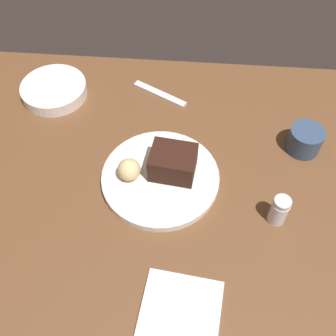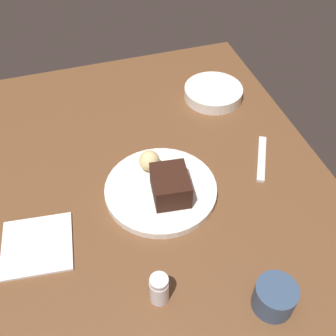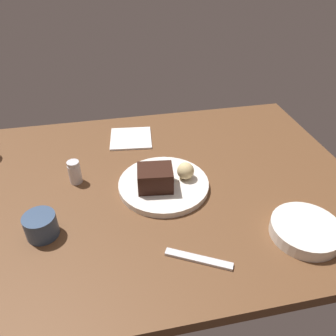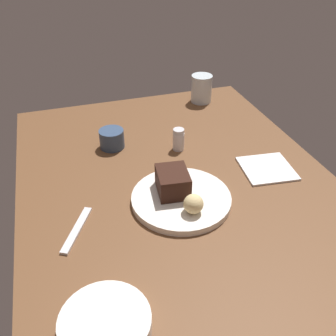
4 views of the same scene
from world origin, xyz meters
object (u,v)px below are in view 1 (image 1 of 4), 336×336
at_px(dessert_plate, 160,178).
at_px(dessert_spoon, 160,94).
at_px(side_bowl, 54,90).
at_px(folded_napkin, 180,314).
at_px(salt_shaker, 279,210).
at_px(coffee_cup, 305,140).
at_px(bread_roll, 129,170).
at_px(chocolate_cake_slice, 173,162).

height_order(dessert_plate, dessert_spoon, dessert_plate).
xyz_separation_m(side_bowl, folded_napkin, (0.35, -0.52, -0.01)).
distance_m(dessert_plate, side_bowl, 0.38).
distance_m(dessert_plate, salt_shaker, 0.25).
distance_m(coffee_cup, dessert_spoon, 0.37).
xyz_separation_m(dessert_plate, side_bowl, (-0.29, 0.24, 0.01)).
relative_size(bread_roll, salt_shaker, 0.70).
bearing_deg(dessert_plate, chocolate_cake_slice, 29.45).
height_order(dessert_plate, coffee_cup, coffee_cup).
bearing_deg(chocolate_cake_slice, dessert_spoon, 101.87).
bearing_deg(chocolate_cake_slice, bread_roll, -166.27).
bearing_deg(folded_napkin, side_bowl, 124.09).
bearing_deg(dessert_plate, dessert_spoon, 95.81).
height_order(side_bowl, dessert_spoon, side_bowl).
relative_size(chocolate_cake_slice, dessert_spoon, 0.62).
xyz_separation_m(dessert_plate, dessert_spoon, (-0.03, 0.26, -0.01)).
bearing_deg(dessert_spoon, salt_shaker, -23.49).
relative_size(salt_shaker, side_bowl, 0.42).
xyz_separation_m(chocolate_cake_slice, salt_shaker, (0.21, -0.09, -0.01)).
bearing_deg(folded_napkin, chocolate_cake_slice, 96.80).
distance_m(chocolate_cake_slice, coffee_cup, 0.30).
distance_m(salt_shaker, folded_napkin, 0.27).
relative_size(dessert_plate, folded_napkin, 1.80).
relative_size(coffee_cup, folded_napkin, 0.54).
height_order(chocolate_cake_slice, side_bowl, chocolate_cake_slice).
bearing_deg(coffee_cup, dessert_plate, -159.67).
bearing_deg(coffee_cup, salt_shaker, -111.03).
distance_m(bread_roll, folded_napkin, 0.30).
bearing_deg(coffee_cup, side_bowl, 168.24).
distance_m(coffee_cup, folded_napkin, 0.47).
bearing_deg(folded_napkin, salt_shaker, 48.67).
xyz_separation_m(bread_roll, salt_shaker, (0.30, -0.07, -0.01)).
height_order(salt_shaker, folded_napkin, salt_shaker).
relative_size(bread_roll, coffee_cup, 0.64).
height_order(bread_roll, side_bowl, bread_roll).
xyz_separation_m(chocolate_cake_slice, bread_roll, (-0.09, -0.02, -0.01)).
distance_m(dessert_plate, dessert_spoon, 0.26).
bearing_deg(salt_shaker, side_bowl, 149.23).
height_order(salt_shaker, coffee_cup, salt_shaker).
bearing_deg(bread_roll, dessert_plate, 6.66).
relative_size(bread_roll, side_bowl, 0.29).
bearing_deg(side_bowl, dessert_spoon, 4.54).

